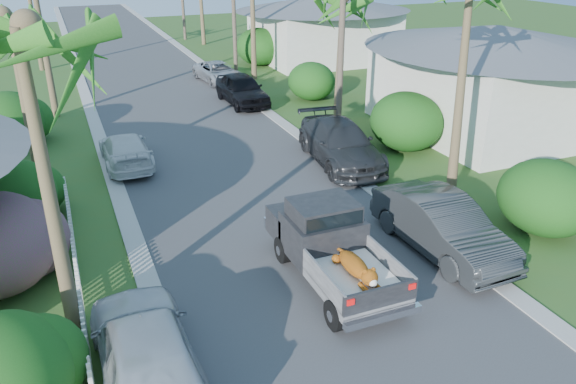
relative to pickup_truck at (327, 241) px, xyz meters
name	(u,v)px	position (x,y,z in m)	size (l,w,h in m)	color
ground	(380,353)	(-0.31, -3.37, -1.01)	(120.00, 120.00, 0.00)	#395921
road	(162,92)	(-0.31, 21.63, -1.00)	(8.00, 100.00, 0.02)	#38383A
curb_left	(86,98)	(-4.61, 21.63, -0.98)	(0.60, 100.00, 0.06)	#A5A39E
curb_right	(231,85)	(3.99, 21.63, -0.98)	(0.60, 100.00, 0.06)	#A5A39E
pickup_truck	(327,241)	(0.00, 0.00, 0.00)	(1.98, 5.12, 2.06)	black
parked_car_rn	(442,226)	(3.60, -0.17, -0.19)	(1.74, 5.00, 1.65)	#2C2F31
parked_car_rm	(340,144)	(4.17, 7.27, -0.20)	(2.28, 5.60, 1.62)	#282A2D
parked_car_rf	(242,89)	(3.29, 17.25, -0.20)	(1.92, 4.78, 1.63)	black
parked_car_rd	(218,73)	(3.49, 22.67, -0.39)	(2.04, 4.43, 1.23)	#AEB0B6
parked_car_ln	(146,351)	(-5.20, -2.35, -0.18)	(1.96, 4.87, 1.66)	silver
parked_car_lf	(126,150)	(-3.91, 10.29, -0.37)	(1.80, 4.42, 1.28)	silver
palm_l_a	(17,29)	(-6.51, -0.37, 5.92)	(4.40, 4.40, 8.20)	brown
palm_l_b	(8,16)	(-7.11, 8.63, 5.14)	(4.40, 4.40, 7.40)	brown
shrub_l_a	(1,377)	(-7.81, -2.37, 0.09)	(2.60, 2.86, 2.20)	#1A4513
shrub_l_c	(18,192)	(-7.71, 6.63, -0.01)	(2.40, 2.64, 2.00)	#1A4513
shrub_l_d	(6,120)	(-8.31, 14.63, 0.19)	(3.20, 3.52, 2.40)	#1A4513
shrub_r_a	(547,198)	(7.29, -0.37, 0.14)	(2.80, 3.08, 2.30)	#1A4513
shrub_r_b	(406,121)	(7.49, 7.63, 0.24)	(3.00, 3.30, 2.50)	#1A4513
shrub_r_c	(311,81)	(7.19, 16.63, 0.04)	(2.60, 2.86, 2.10)	#1A4513
shrub_r_d	(259,47)	(7.69, 26.63, 0.29)	(3.20, 3.52, 2.60)	#1A4513
picket_fence	(76,266)	(-6.31, 2.13, -0.51)	(0.10, 11.00, 1.00)	white
house_right_near	(490,83)	(12.69, 8.63, 1.21)	(8.00, 9.00, 4.80)	silver
house_right_far	(323,31)	(12.69, 26.63, 1.11)	(9.00, 8.00, 4.60)	silver
utility_pole_b	(342,37)	(5.29, 9.63, 3.59)	(1.60, 0.26, 9.00)	brown
utility_pole_c	(233,2)	(5.29, 24.63, 3.59)	(1.60, 0.26, 9.00)	brown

